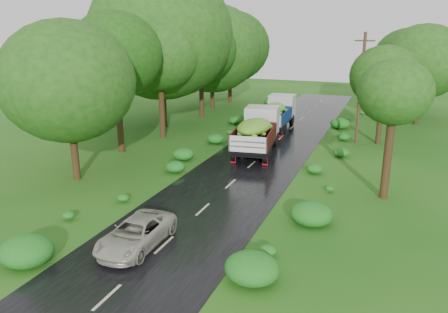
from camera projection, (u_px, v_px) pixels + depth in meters
The scene contains 10 objects.
ground at pixel (164, 245), 18.46m from camera, with size 120.00×120.00×0.00m, color #124E10.
road at pixel (210, 202), 22.91m from camera, with size 6.50×80.00×0.02m, color black.
road_lines at pixel (218, 196), 23.80m from camera, with size 0.12×69.60×0.00m.
truck_near at pixel (258, 130), 31.68m from camera, with size 3.43×7.36×2.98m.
truck_far at pixel (277, 111), 39.04m from camera, with size 2.55×6.69×2.78m.
car at pixel (136, 233), 18.17m from camera, with size 1.95×4.23×1.17m, color #AEAB9A.
utility_pole at pixel (361, 88), 33.41m from camera, with size 1.49×0.24×8.49m.
trees_left at pixel (181, 49), 39.78m from camera, with size 6.54×33.75×10.48m.
trees_right at pixel (408, 66), 37.73m from camera, with size 6.53×29.69×7.57m.
shrubs at pixel (260, 152), 30.84m from camera, with size 11.90×44.00×0.70m.
Camera 1 is at (8.42, -14.54, 8.89)m, focal length 35.00 mm.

